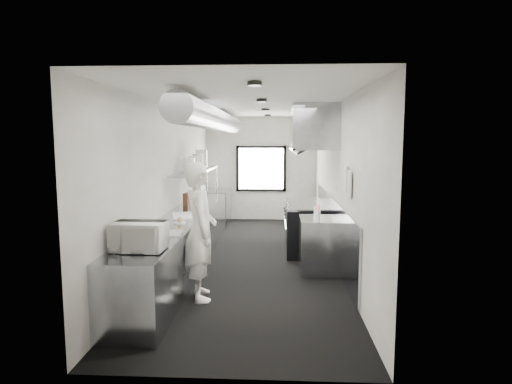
# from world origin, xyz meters

# --- Properties ---
(floor) EXTENTS (3.00, 8.00, 0.01)m
(floor) POSITION_xyz_m (0.00, 0.00, 0.00)
(floor) COLOR black
(floor) RESTS_ON ground
(ceiling) EXTENTS (3.00, 8.00, 0.01)m
(ceiling) POSITION_xyz_m (0.00, 0.00, 2.80)
(ceiling) COLOR silver
(ceiling) RESTS_ON wall_back
(wall_back) EXTENTS (3.00, 0.02, 2.80)m
(wall_back) POSITION_xyz_m (0.00, 4.00, 1.40)
(wall_back) COLOR silver
(wall_back) RESTS_ON floor
(wall_front) EXTENTS (3.00, 0.02, 2.80)m
(wall_front) POSITION_xyz_m (0.00, -4.00, 1.40)
(wall_front) COLOR silver
(wall_front) RESTS_ON floor
(wall_left) EXTENTS (0.02, 8.00, 2.80)m
(wall_left) POSITION_xyz_m (-1.50, 0.00, 1.40)
(wall_left) COLOR silver
(wall_left) RESTS_ON floor
(wall_right) EXTENTS (0.02, 8.00, 2.80)m
(wall_right) POSITION_xyz_m (1.50, 0.00, 1.40)
(wall_right) COLOR silver
(wall_right) RESTS_ON floor
(wall_cladding) EXTENTS (0.03, 5.50, 1.10)m
(wall_cladding) POSITION_xyz_m (1.48, 0.30, 0.55)
(wall_cladding) COLOR gray
(wall_cladding) RESTS_ON wall_right
(hvac_duct) EXTENTS (0.40, 6.40, 0.40)m
(hvac_duct) POSITION_xyz_m (-0.70, 0.40, 2.55)
(hvac_duct) COLOR gray
(hvac_duct) RESTS_ON ceiling
(service_window) EXTENTS (1.36, 0.05, 1.25)m
(service_window) POSITION_xyz_m (0.00, 3.96, 1.40)
(service_window) COLOR white
(service_window) RESTS_ON wall_back
(exhaust_hood) EXTENTS (0.81, 2.20, 0.88)m
(exhaust_hood) POSITION_xyz_m (1.10, 0.70, 2.39)
(exhaust_hood) COLOR gray
(exhaust_hood) RESTS_ON ceiling
(prep_counter) EXTENTS (0.70, 6.00, 0.90)m
(prep_counter) POSITION_xyz_m (-1.15, -0.50, 0.45)
(prep_counter) COLOR gray
(prep_counter) RESTS_ON floor
(pass_shelf) EXTENTS (0.45, 3.00, 0.68)m
(pass_shelf) POSITION_xyz_m (-1.19, 1.00, 1.54)
(pass_shelf) COLOR gray
(pass_shelf) RESTS_ON prep_counter
(range) EXTENTS (0.88, 1.60, 0.94)m
(range) POSITION_xyz_m (1.04, 0.70, 0.47)
(range) COLOR black
(range) RESTS_ON floor
(bottle_station) EXTENTS (0.65, 0.80, 0.90)m
(bottle_station) POSITION_xyz_m (1.15, -0.70, 0.45)
(bottle_station) COLOR gray
(bottle_station) RESTS_ON floor
(far_work_table) EXTENTS (0.70, 1.20, 0.90)m
(far_work_table) POSITION_xyz_m (-1.15, 3.20, 0.45)
(far_work_table) COLOR gray
(far_work_table) RESTS_ON floor
(notice_sheet_a) EXTENTS (0.02, 0.28, 0.38)m
(notice_sheet_a) POSITION_xyz_m (1.47, -1.20, 1.60)
(notice_sheet_a) COLOR silver
(notice_sheet_a) RESTS_ON wall_right
(notice_sheet_b) EXTENTS (0.02, 0.28, 0.38)m
(notice_sheet_b) POSITION_xyz_m (1.47, -1.55, 1.55)
(notice_sheet_b) COLOR silver
(notice_sheet_b) RESTS_ON wall_right
(line_cook) EXTENTS (0.62, 0.78, 1.88)m
(line_cook) POSITION_xyz_m (-0.60, -1.98, 0.94)
(line_cook) COLOR white
(line_cook) RESTS_ON floor
(microwave) EXTENTS (0.56, 0.43, 0.33)m
(microwave) POSITION_xyz_m (-1.15, -2.89, 1.07)
(microwave) COLOR white
(microwave) RESTS_ON prep_counter
(deli_tub_a) EXTENTS (0.20, 0.20, 0.11)m
(deli_tub_a) POSITION_xyz_m (-1.29, -2.40, 0.96)
(deli_tub_a) COLOR silver
(deli_tub_a) RESTS_ON prep_counter
(deli_tub_b) EXTENTS (0.20, 0.20, 0.11)m
(deli_tub_b) POSITION_xyz_m (-1.31, -2.62, 0.96)
(deli_tub_b) COLOR silver
(deli_tub_b) RESTS_ON prep_counter
(newspaper) EXTENTS (0.35, 0.42, 0.01)m
(newspaper) POSITION_xyz_m (-1.02, -1.97, 0.90)
(newspaper) COLOR white
(newspaper) RESTS_ON prep_counter
(small_plate) EXTENTS (0.20, 0.20, 0.02)m
(small_plate) POSITION_xyz_m (-1.05, -1.24, 0.91)
(small_plate) COLOR silver
(small_plate) RESTS_ON prep_counter
(pastry) EXTENTS (0.08, 0.08, 0.08)m
(pastry) POSITION_xyz_m (-1.05, -1.24, 0.96)
(pastry) COLOR tan
(pastry) RESTS_ON small_plate
(cutting_board) EXTENTS (0.64, 0.75, 0.02)m
(cutting_board) POSITION_xyz_m (-1.06, -0.62, 0.91)
(cutting_board) COLOR white
(cutting_board) RESTS_ON prep_counter
(knife_block) EXTENTS (0.14, 0.24, 0.24)m
(knife_block) POSITION_xyz_m (-1.32, 0.60, 1.02)
(knife_block) COLOR #4C271B
(knife_block) RESTS_ON prep_counter
(plate_stack_a) EXTENTS (0.26, 0.26, 0.26)m
(plate_stack_a) POSITION_xyz_m (-1.23, 0.37, 1.70)
(plate_stack_a) COLOR silver
(plate_stack_a) RESTS_ON pass_shelf
(plate_stack_b) EXTENTS (0.24, 0.24, 0.29)m
(plate_stack_b) POSITION_xyz_m (-1.20, 0.70, 1.71)
(plate_stack_b) COLOR silver
(plate_stack_b) RESTS_ON pass_shelf
(plate_stack_c) EXTENTS (0.24, 0.24, 0.32)m
(plate_stack_c) POSITION_xyz_m (-1.22, 1.26, 1.73)
(plate_stack_c) COLOR silver
(plate_stack_c) RESTS_ON pass_shelf
(plate_stack_d) EXTENTS (0.30, 0.30, 0.40)m
(plate_stack_d) POSITION_xyz_m (-1.21, 1.59, 1.77)
(plate_stack_d) COLOR silver
(plate_stack_d) RESTS_ON pass_shelf
(squeeze_bottle_a) EXTENTS (0.06, 0.06, 0.16)m
(squeeze_bottle_a) POSITION_xyz_m (1.09, -0.98, 0.98)
(squeeze_bottle_a) COLOR white
(squeeze_bottle_a) RESTS_ON bottle_station
(squeeze_bottle_b) EXTENTS (0.06, 0.06, 0.17)m
(squeeze_bottle_b) POSITION_xyz_m (1.07, -0.83, 0.98)
(squeeze_bottle_b) COLOR white
(squeeze_bottle_b) RESTS_ON bottle_station
(squeeze_bottle_c) EXTENTS (0.06, 0.06, 0.16)m
(squeeze_bottle_c) POSITION_xyz_m (1.12, -0.74, 0.98)
(squeeze_bottle_c) COLOR white
(squeeze_bottle_c) RESTS_ON bottle_station
(squeeze_bottle_d) EXTENTS (0.07, 0.07, 0.17)m
(squeeze_bottle_d) POSITION_xyz_m (1.14, -0.55, 0.98)
(squeeze_bottle_d) COLOR white
(squeeze_bottle_d) RESTS_ON bottle_station
(squeeze_bottle_e) EXTENTS (0.07, 0.07, 0.16)m
(squeeze_bottle_e) POSITION_xyz_m (1.10, -0.41, 0.98)
(squeeze_bottle_e) COLOR white
(squeeze_bottle_e) RESTS_ON bottle_station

